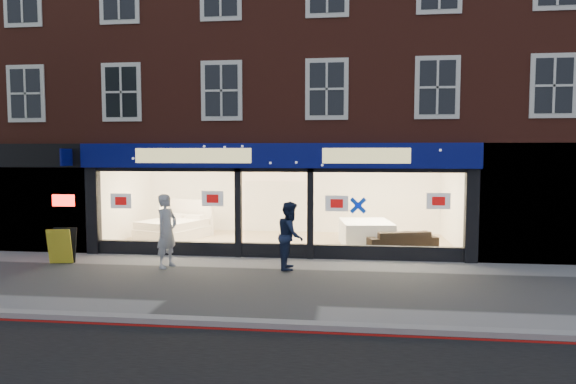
% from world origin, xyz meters
% --- Properties ---
extents(ground, '(120.00, 120.00, 0.00)m').
position_xyz_m(ground, '(0.00, 0.00, 0.00)').
color(ground, gray).
rests_on(ground, ground).
extents(kerb_line, '(60.00, 0.10, 0.01)m').
position_xyz_m(kerb_line, '(0.00, -3.10, 0.01)').
color(kerb_line, '#8C0A07').
rests_on(kerb_line, ground).
extents(kerb_stone, '(60.00, 0.25, 0.12)m').
position_xyz_m(kerb_stone, '(0.00, -2.90, 0.06)').
color(kerb_stone, gray).
rests_on(kerb_stone, ground).
extents(showroom_floor, '(11.00, 4.50, 0.10)m').
position_xyz_m(showroom_floor, '(0.00, 5.25, 0.05)').
color(showroom_floor, tan).
rests_on(showroom_floor, ground).
extents(building, '(19.00, 8.26, 10.30)m').
position_xyz_m(building, '(-0.02, 6.93, 6.67)').
color(building, maroon).
rests_on(building, ground).
extents(display_bed, '(2.46, 2.68, 1.24)m').
position_xyz_m(display_bed, '(-3.86, 5.56, 0.45)').
color(display_bed, white).
rests_on(display_bed, showroom_floor).
extents(bedside_table, '(0.59, 0.59, 0.55)m').
position_xyz_m(bedside_table, '(-4.40, 5.94, 0.38)').
color(bedside_table, brown).
rests_on(bedside_table, showroom_floor).
extents(mattress_stack, '(1.77, 2.12, 0.76)m').
position_xyz_m(mattress_stack, '(2.69, 4.85, 0.48)').
color(mattress_stack, white).
rests_on(mattress_stack, showroom_floor).
extents(sofa, '(2.24, 1.37, 0.61)m').
position_xyz_m(sofa, '(3.70, 4.07, 0.41)').
color(sofa, black).
rests_on(sofa, showroom_floor).
extents(a_board, '(0.70, 0.52, 0.98)m').
position_xyz_m(a_board, '(-5.65, 1.54, 0.49)').
color(a_board, gold).
rests_on(a_board, ground).
extents(pedestrian_grey, '(0.67, 0.82, 1.94)m').
position_xyz_m(pedestrian_grey, '(-2.63, 1.45, 0.97)').
color(pedestrian_grey, '#B7B9BF').
rests_on(pedestrian_grey, ground).
extents(pedestrian_blue, '(0.70, 0.88, 1.77)m').
position_xyz_m(pedestrian_blue, '(0.64, 1.63, 0.88)').
color(pedestrian_blue, '#172140').
rests_on(pedestrian_blue, ground).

